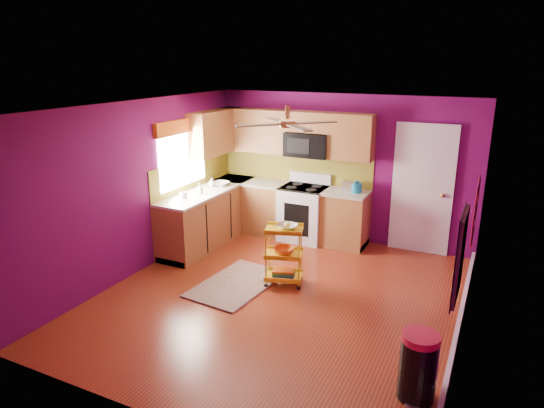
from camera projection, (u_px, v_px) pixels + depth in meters
The scene contains 18 objects.
ground at pixel (280, 298), 6.43m from camera, with size 5.00×5.00×0.00m, color maroon.
room_envelope at pixel (282, 179), 5.95m from camera, with size 4.54×5.04×2.52m.
lower_cabinets at pixel (254, 215), 8.43m from camera, with size 2.81×2.31×0.94m.
electric_range at pixel (304, 213), 8.40m from camera, with size 0.76×0.66×1.13m.
upper_cabinetry at pixel (268, 134), 8.30m from camera, with size 2.80×2.30×1.26m.
left_window at pixel (182, 144), 7.76m from camera, with size 0.08×1.35×1.08m.
panel_door at pixel (422, 191), 7.70m from camera, with size 0.95×0.11×2.15m.
right_wall_art at pixel (470, 228), 4.80m from camera, with size 0.04×2.74×1.04m.
ceiling_fan at pixel (287, 123), 5.94m from camera, with size 1.01×1.01×0.26m.
shag_rug at pixel (237, 284), 6.81m from camera, with size 0.86×1.41×0.02m, color black.
rolling_cart at pixel (284, 253), 6.70m from camera, with size 0.60×0.50×0.92m.
trash_can at pixel (418, 367), 4.46m from camera, with size 0.45×0.45×0.67m.
teal_kettle at pixel (356, 187), 7.91m from camera, with size 0.18×0.18×0.21m.
toaster at pixel (350, 186), 7.97m from camera, with size 0.22×0.15×0.18m, color beige.
soap_bottle_a at pixel (200, 189), 7.84m from camera, with size 0.08×0.08×0.17m, color #EA3F72.
soap_bottle_b at pixel (212, 182), 8.26m from camera, with size 0.12×0.12×0.16m, color white.
counter_dish at pixel (221, 184), 8.35m from camera, with size 0.27×0.27×0.07m, color white.
counter_cup at pixel (184, 195), 7.60m from camera, with size 0.12×0.12×0.10m, color white.
Camera 1 is at (2.43, -5.26, 3.06)m, focal length 32.00 mm.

